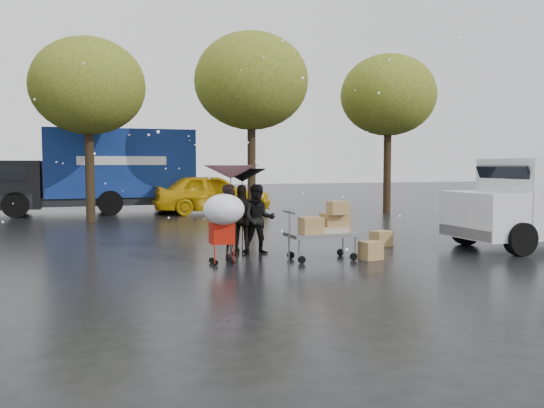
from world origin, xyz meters
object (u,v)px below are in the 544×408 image
object	(u,v)px
person_pink	(231,220)
vendor_cart	(326,226)
shopping_cart	(224,213)
blue_truck	(100,171)
person_black	(242,219)
yellow_taxi	(212,194)

from	to	relation	value
person_pink	vendor_cart	bearing A→B (deg)	-93.09
person_pink	shopping_cart	world-z (taller)	person_pink
person_pink	blue_truck	world-z (taller)	blue_truck
shopping_cart	blue_truck	world-z (taller)	blue_truck
blue_truck	person_black	bearing A→B (deg)	-78.14
vendor_cart	yellow_taxi	bearing A→B (deg)	88.29
blue_truck	person_pink	bearing A→B (deg)	-79.93
person_black	yellow_taxi	world-z (taller)	yellow_taxi
person_pink	blue_truck	size ratio (longest dim) A/B	0.19
person_pink	person_black	xyz separation A→B (m)	(0.35, 0.29, -0.01)
person_pink	person_black	bearing A→B (deg)	-21.59
person_black	vendor_cart	world-z (taller)	person_black
person_black	yellow_taxi	size ratio (longest dim) A/B	0.33
shopping_cart	vendor_cart	bearing A→B (deg)	-0.87
shopping_cart	blue_truck	distance (m)	13.92
person_black	shopping_cart	world-z (taller)	person_black
blue_truck	yellow_taxi	world-z (taller)	blue_truck
person_black	person_pink	bearing A→B (deg)	59.17
person_pink	shopping_cart	size ratio (longest dim) A/B	1.10
vendor_cart	blue_truck	xyz separation A→B (m)	(-4.07, 13.82, 1.03)
vendor_cart	person_black	bearing A→B (deg)	136.11
shopping_cart	yellow_taxi	size ratio (longest dim) A/B	0.30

